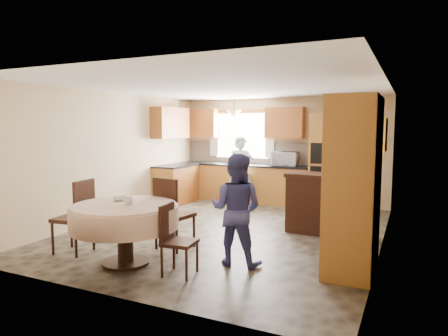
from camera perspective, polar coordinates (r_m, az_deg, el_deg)
name	(u,v)px	position (r m, az deg, el deg)	size (l,w,h in m)	color
floor	(228,231)	(7.10, 0.61, -8.97)	(5.00, 6.00, 0.01)	brown
ceiling	(228,87)	(6.89, 0.64, 11.54)	(5.00, 6.00, 0.01)	white
wall_back	(280,151)	(9.69, 8.07, 2.48)	(5.00, 0.02, 2.50)	#CDB083
wall_front	(109,182)	(4.36, -16.09, -1.94)	(5.00, 0.02, 2.50)	#CDB083
wall_left	(115,156)	(8.25, -15.37, 1.72)	(0.02, 6.00, 2.50)	#CDB083
wall_right	(384,166)	(6.27, 21.86, 0.22)	(0.02, 6.00, 2.50)	#CDB083
window	(242,136)	(9.99, 2.57, 4.65)	(1.40, 0.03, 1.10)	white
curtain_left	(214,133)	(10.26, -1.42, 4.97)	(0.22, 0.02, 1.15)	white
curtain_right	(270,134)	(9.68, 6.56, 4.87)	(0.22, 0.02, 1.15)	white
base_cab_back	(243,183)	(9.78, 2.71, -2.21)	(3.30, 0.60, 0.88)	gold
counter_back	(243,165)	(9.72, 2.72, 0.48)	(3.30, 0.64, 0.04)	black
base_cab_left	(176,185)	(9.60, -6.85, -2.39)	(0.60, 1.20, 0.88)	gold
counter_left	(176,166)	(9.54, -6.88, 0.34)	(0.64, 1.20, 0.04)	black
backsplash	(247,152)	(9.97, 3.37, 2.23)	(3.30, 0.02, 0.55)	tan
wall_cab_left	(202,123)	(10.32, -3.16, 6.41)	(0.85, 0.33, 0.72)	#A55729
wall_cab_right	(285,123)	(9.47, 8.70, 6.39)	(0.90, 0.33, 0.72)	#A55729
wall_cab_side	(171,123)	(9.57, -7.65, 6.40)	(0.33, 1.20, 0.72)	#A55729
oven_tower	(326,161)	(9.12, 14.38, 0.94)	(0.66, 0.62, 2.12)	gold
oven_upper	(323,154)	(8.80, 14.02, 2.01)	(0.56, 0.01, 0.45)	black
oven_lower	(323,177)	(8.84, 13.94, -1.22)	(0.56, 0.01, 0.45)	black
pendant	(234,114)	(9.56, 1.46, 7.71)	(0.36, 0.36, 0.18)	beige
sideboard	(326,206)	(7.03, 14.41, -5.28)	(1.35, 0.56, 0.96)	#361A0E
space_heater	(346,219)	(7.05, 17.02, -6.95)	(0.42, 0.29, 0.57)	black
cupboard	(354,185)	(5.26, 18.03, -2.33)	(0.58, 1.15, 2.20)	gold
dining_table	(125,217)	(5.47, -13.99, -6.87)	(1.42, 1.42, 0.81)	#361A0E
chair_left	(78,213)	(6.15, -20.17, -6.03)	(0.52, 0.52, 1.07)	#361A0E
chair_back	(171,210)	(5.99, -7.58, -5.96)	(0.53, 0.53, 1.08)	#361A0E
chair_right	(174,236)	(5.03, -7.12, -9.60)	(0.42, 0.42, 0.88)	#361A0E
framed_picture	(385,135)	(6.70, 21.97, 4.43)	(0.06, 0.63, 0.52)	#EDBE45
microwave	(285,159)	(9.30, 8.69, 1.30)	(0.59, 0.40, 0.33)	silver
person_sink	(241,171)	(9.16, 2.42, -0.47)	(0.59, 0.39, 1.60)	silver
person_dining	(236,209)	(5.29, 1.75, -5.94)	(0.72, 0.56, 1.48)	#3C3F84
bowl_sideboard	(302,175)	(7.04, 11.03, -0.99)	(0.22, 0.22, 0.05)	#B2B2B2
bottle_sideboard	(345,171)	(6.89, 16.97, -0.41)	(0.10, 0.10, 0.26)	silver
cup_table	(128,201)	(5.38, -13.50, -4.62)	(0.12, 0.12, 0.10)	#B2B2B2
bowl_table	(120,199)	(5.70, -14.68, -4.26)	(0.18, 0.18, 0.06)	#B2B2B2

